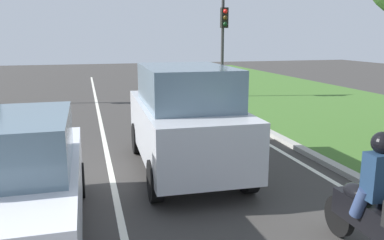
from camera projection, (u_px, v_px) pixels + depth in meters
The scene contains 10 objects.
ground_plane at pixel (122, 123), 13.29m from camera, with size 60.00×60.00×0.00m, color #383533.
lane_line_center at pixel (101, 125), 13.11m from camera, with size 0.12×32.00×0.01m, color silver.
lane_line_right_edge at pixel (223, 118), 14.21m from camera, with size 0.12×32.00×0.01m, color silver.
grass_verge_right at pixel (341, 110), 15.46m from camera, with size 9.00×48.00×0.06m, color #3D6628.
curb_right at pixel (236, 115), 14.33m from camera, with size 0.24×48.00×0.12m, color #9E9B93.
car_suv_ahead at pixel (185, 118), 8.42m from camera, with size 2.07×4.55×2.28m.
car_sedan_left_lane at pixel (13, 183), 5.40m from camera, with size 1.85×4.31×1.86m.
motorcycle at pixel (377, 222), 5.00m from camera, with size 0.40×1.90×1.01m.
rider_person at pixel (379, 175), 4.92m from camera, with size 0.50×0.40×1.16m.
traffic_light_near_right at pixel (223, 34), 18.16m from camera, with size 0.32×0.50×4.51m.
Camera 1 is at (-1.12, 0.86, 2.88)m, focal length 36.94 mm.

